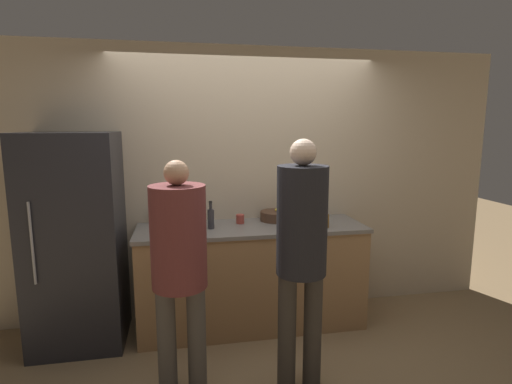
# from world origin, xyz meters

# --- Properties ---
(ground_plane) EXTENTS (14.00, 14.00, 0.00)m
(ground_plane) POSITION_xyz_m (0.00, 0.00, 0.00)
(ground_plane) COLOR #8C704C
(wall_back) EXTENTS (5.20, 0.06, 2.60)m
(wall_back) POSITION_xyz_m (0.00, 0.71, 1.30)
(wall_back) COLOR #C6B293
(wall_back) RESTS_ON ground_plane
(counter) EXTENTS (2.07, 0.69, 0.96)m
(counter) POSITION_xyz_m (0.00, 0.38, 0.48)
(counter) COLOR #9E754C
(counter) RESTS_ON ground_plane
(refrigerator) EXTENTS (0.74, 0.70, 1.81)m
(refrigerator) POSITION_xyz_m (-1.51, 0.35, 0.91)
(refrigerator) COLOR #232328
(refrigerator) RESTS_ON ground_plane
(person_left) EXTENTS (0.37, 0.37, 1.65)m
(person_left) POSITION_xyz_m (-0.65, -0.51, 0.99)
(person_left) COLOR #4C4742
(person_left) RESTS_ON ground_plane
(person_center) EXTENTS (0.35, 0.35, 1.78)m
(person_center) POSITION_xyz_m (0.17, -0.60, 1.06)
(person_center) COLOR #38332D
(person_center) RESTS_ON ground_plane
(fruit_bowl) EXTENTS (0.31, 0.31, 0.13)m
(fruit_bowl) POSITION_xyz_m (0.27, 0.53, 1.00)
(fruit_bowl) COLOR #4C3323
(fruit_bowl) RESTS_ON counter
(utensil_crock) EXTENTS (0.12, 0.12, 0.30)m
(utensil_crock) POSITION_xyz_m (0.51, 0.50, 1.03)
(utensil_crock) COLOR #3D424C
(utensil_crock) RESTS_ON counter
(bottle_green) EXTENTS (0.07, 0.07, 0.18)m
(bottle_green) POSITION_xyz_m (-0.86, 0.62, 1.03)
(bottle_green) COLOR #236033
(bottle_green) RESTS_ON counter
(bottle_dark) EXTENTS (0.06, 0.06, 0.25)m
(bottle_dark) POSITION_xyz_m (-0.37, 0.34, 1.05)
(bottle_dark) COLOR #333338
(bottle_dark) RESTS_ON counter
(bottle_amber) EXTENTS (0.06, 0.06, 0.17)m
(bottle_amber) POSITION_xyz_m (0.64, 0.18, 1.02)
(bottle_amber) COLOR brown
(bottle_amber) RESTS_ON counter
(cup_red) EXTENTS (0.08, 0.08, 0.08)m
(cup_red) POSITION_xyz_m (-0.09, 0.48, 1.00)
(cup_red) COLOR #A33D33
(cup_red) RESTS_ON counter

